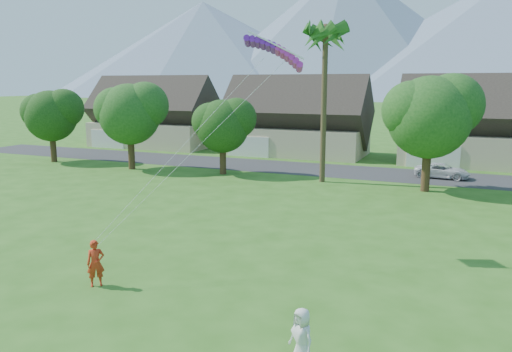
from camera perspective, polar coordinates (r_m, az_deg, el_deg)
The scene contains 9 objects.
street at distance 45.75m, azimuth 11.81°, elevation 0.41°, with size 90.00×7.00×0.01m, color #2D2D30.
kite_flyer at distance 20.86m, azimuth -17.86°, elevation -9.48°, with size 0.68×0.45×1.87m, color red.
watcher at distance 14.75m, azimuth 5.24°, elevation -17.96°, with size 0.85×0.55×1.74m, color silver.
parked_car at distance 44.87m, azimuth 20.50°, elevation 0.56°, with size 2.04×4.43×1.23m, color silver.
mountain_ridge at distance 271.07m, azimuth 24.05°, elevation 14.18°, with size 540.00×240.00×70.00m.
houses_row at distance 54.03m, azimuth 14.35°, elevation 5.52°, with size 72.75×8.19×8.86m.
tree_row at distance 39.49m, azimuth 8.70°, elevation 6.08°, with size 62.27×6.67×8.45m.
fan_palm at distance 40.34m, azimuth 7.97°, elevation 16.03°, with size 3.00×3.00×13.80m.
parafoil_kite at distance 23.73m, azimuth 2.28°, elevation 14.28°, with size 3.14×1.32×0.50m.
Camera 1 is at (8.57, -10.24, 7.91)m, focal length 35.00 mm.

